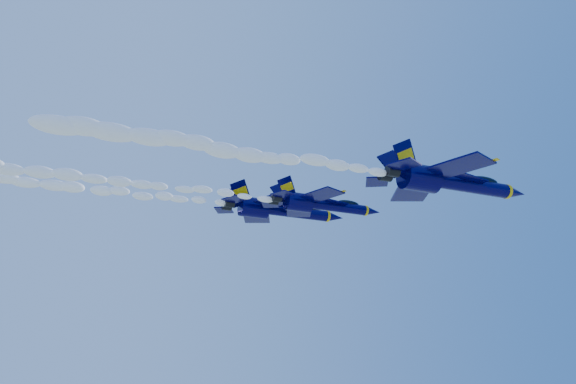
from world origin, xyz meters
name	(u,v)px	position (x,y,z in m)	size (l,w,h in m)	color
jet_lead	(448,182)	(16.06, -14.45, 151.60)	(20.11, 16.50, 7.47)	#030038
smoke_trail_jet_lead	(230,150)	(-10.28, -14.45, 151.20)	(35.49, 2.08, 1.87)	white
jet_second	(320,204)	(5.02, -3.05, 150.97)	(15.26, 12.52, 5.67)	#030038
smoke_trail_jet_second	(122,181)	(-19.25, -3.05, 150.61)	(35.49, 1.58, 1.42)	white
jet_third	(278,210)	(2.07, 4.23, 152.07)	(17.60, 14.44, 6.54)	#030038
smoke_trail_jet_third	(82,188)	(-23.20, 4.23, 151.70)	(35.49, 1.82, 1.64)	white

